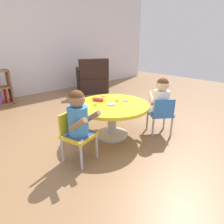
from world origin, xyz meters
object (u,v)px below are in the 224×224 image
(seated_child_left, at_px, (78,115))
(child_chair_right, at_px, (161,114))
(seated_child_right, at_px, (161,97))
(craft_table, at_px, (112,111))
(child_chair_left, at_px, (77,134))
(rolling_pin, at_px, (98,99))
(armchair_dark, at_px, (92,80))
(craft_scissors, at_px, (126,101))

(seated_child_left, height_order, child_chair_right, seated_child_left)
(seated_child_right, bearing_deg, craft_table, 145.09)
(child_chair_left, relative_size, rolling_pin, 2.53)
(armchair_dark, height_order, craft_scissors, armchair_dark)
(child_chair_left, height_order, seated_child_right, seated_child_right)
(craft_table, xyz_separation_m, seated_child_right, (0.55, -0.38, 0.17))
(seated_child_left, xyz_separation_m, craft_scissors, (0.88, 0.16, -0.07))
(child_chair_left, relative_size, child_chair_right, 1.00)
(rolling_pin, bearing_deg, child_chair_right, -46.93)
(seated_child_left, relative_size, armchair_dark, 0.54)
(seated_child_right, height_order, craft_scissors, seated_child_right)
(craft_table, xyz_separation_m, child_chair_left, (-0.65, -0.15, -0.06))
(child_chair_left, xyz_separation_m, craft_scissors, (0.89, 0.12, 0.16))
(seated_child_left, bearing_deg, craft_table, 16.75)
(seated_child_left, distance_m, armchair_dark, 3.03)
(rolling_pin, bearing_deg, seated_child_right, -44.30)
(craft_table, distance_m, child_chair_left, 0.67)
(child_chair_left, xyz_separation_m, child_chair_right, (1.18, -0.26, 0.00))
(seated_child_right, xyz_separation_m, rolling_pin, (-0.61, 0.60, -0.05))
(craft_table, distance_m, seated_child_right, 0.69)
(child_chair_left, bearing_deg, armchair_dark, 50.23)
(child_chair_right, distance_m, armchair_dark, 2.67)
(seated_child_right, bearing_deg, child_chair_right, -125.35)
(craft_scissors, bearing_deg, craft_table, 172.21)
(child_chair_right, bearing_deg, craft_table, 141.68)
(seated_child_left, distance_m, craft_scissors, 0.89)
(child_chair_right, xyz_separation_m, seated_child_right, (0.02, 0.03, 0.23))
(seated_child_right, xyz_separation_m, armchair_dark, (0.72, 2.53, -0.22))
(armchair_dark, bearing_deg, child_chair_right, -106.11)
(child_chair_left, distance_m, seated_child_left, 0.23)
(child_chair_left, bearing_deg, seated_child_left, -73.69)
(seated_child_right, height_order, armchair_dark, armchair_dark)
(craft_table, height_order, rolling_pin, rolling_pin)
(armchair_dark, distance_m, rolling_pin, 2.36)
(seated_child_left, height_order, rolling_pin, seated_child_left)
(craft_table, bearing_deg, seated_child_right, -34.91)
(seated_child_left, distance_m, rolling_pin, 0.71)
(seated_child_left, bearing_deg, armchair_dark, 50.86)
(child_chair_right, relative_size, seated_child_right, 1.05)
(seated_child_right, bearing_deg, rolling_pin, 135.70)
(child_chair_right, bearing_deg, seated_child_right, 54.65)
(child_chair_left, distance_m, armchair_dark, 3.00)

